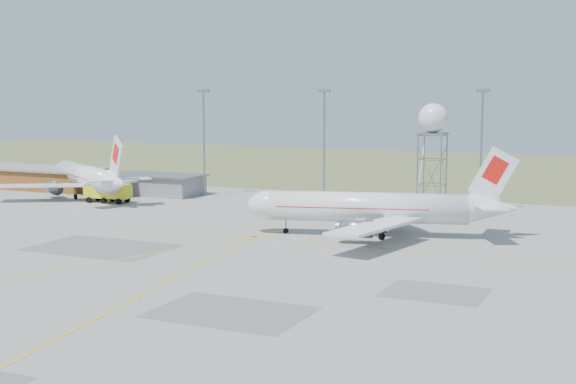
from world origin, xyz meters
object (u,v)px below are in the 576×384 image
at_px(airliner_main, 372,208).
at_px(radar_tower, 432,150).
at_px(airliner_far, 88,177).
at_px(fire_truck, 109,194).
at_px(baggage_tug, 90,191).

distance_m(airliner_main, radar_tower, 29.53).
relative_size(airliner_far, radar_tower, 1.86).
bearing_deg(fire_truck, airliner_far, 146.59).
distance_m(airliner_main, fire_truck, 55.98).
xyz_separation_m(airliner_main, airliner_far, (-62.86, 16.82, -0.04)).
height_order(airliner_far, fire_truck, airliner_far).
bearing_deg(airliner_main, airliner_far, -30.30).
height_order(airliner_main, airliner_far, airliner_main).
xyz_separation_m(fire_truck, baggage_tug, (-10.10, 7.20, -0.94)).
distance_m(airliner_main, baggage_tug, 67.62).
xyz_separation_m(airliner_main, radar_tower, (0.79, 28.85, 6.25)).
bearing_deg(baggage_tug, fire_truck, -12.52).
distance_m(airliner_far, fire_truck, 9.67).
distance_m(radar_tower, fire_truck, 58.34).
height_order(radar_tower, fire_truck, radar_tower).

